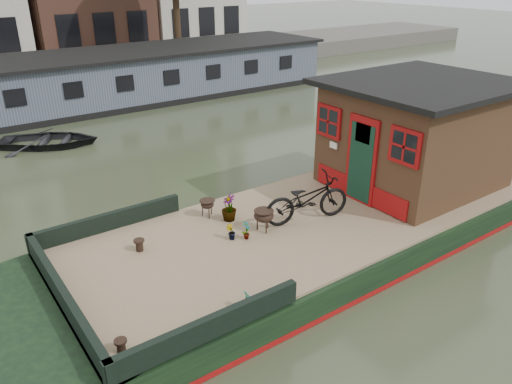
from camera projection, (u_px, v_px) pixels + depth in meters
ground at (342, 232)px, 10.99m from camera, size 120.00×120.00×0.00m
houseboat_hull at (296, 239)px, 10.17m from camera, size 14.01×4.02×0.60m
houseboat_deck at (344, 207)px, 10.73m from camera, size 11.80×3.80×0.05m
bow_bulwark at (117, 277)px, 7.96m from camera, size 3.00×4.00×0.35m
cabin at (417, 133)px, 11.37m from camera, size 4.00×3.50×2.42m
bicycle at (307, 199)px, 9.92m from camera, size 1.90×1.03×0.95m
potted_plant_a at (246, 230)px, 9.34m from camera, size 0.24×0.22×0.37m
potted_plant_b at (231, 232)px, 9.34m from camera, size 0.22×0.21×0.30m
potted_plant_d at (229, 208)px, 10.00m from camera, size 0.36×0.36×0.55m
potted_plant_e at (246, 300)px, 7.42m from camera, size 0.18×0.21×0.33m
brazier_front at (264, 220)px, 9.63m from camera, size 0.51×0.51×0.44m
brazier_rear at (208, 208)px, 10.20m from camera, size 0.36×0.36×0.36m
bollard_port at (139, 245)px, 8.98m from camera, size 0.20×0.20×0.23m
bollard_stbd at (121, 346)px, 6.61m from camera, size 0.18×0.18×0.20m
dinghy at (49, 136)px, 16.15m from camera, size 3.79×3.47×0.64m
far_houseboat at (107, 80)px, 20.95m from camera, size 20.40×4.40×2.11m
quay at (63, 69)px, 25.97m from camera, size 60.00×6.00×0.90m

